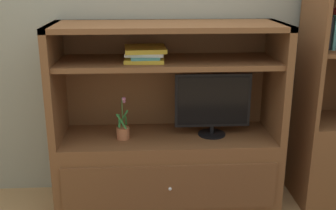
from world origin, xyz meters
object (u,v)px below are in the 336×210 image
(media_console, at_px, (168,149))
(potted_plant, at_px, (123,130))
(upright_book_row, at_px, (334,31))
(tv_monitor, at_px, (213,103))
(magazine_stack, at_px, (145,54))
(bookshelf_tall, at_px, (330,128))

(media_console, relative_size, potted_plant, 5.10)
(potted_plant, distance_m, upright_book_row, 1.65)
(tv_monitor, bearing_deg, magazine_stack, 178.57)
(tv_monitor, relative_size, bookshelf_tall, 0.30)
(potted_plant, relative_size, bookshelf_tall, 0.17)
(potted_plant, height_order, bookshelf_tall, bookshelf_tall)
(bookshelf_tall, height_order, upright_book_row, bookshelf_tall)
(potted_plant, relative_size, magazine_stack, 0.92)
(bookshelf_tall, relative_size, upright_book_row, 6.56)
(magazine_stack, bearing_deg, tv_monitor, -1.43)
(upright_book_row, bearing_deg, potted_plant, -178.27)
(potted_plant, bearing_deg, bookshelf_tall, 2.02)
(magazine_stack, distance_m, bookshelf_tall, 1.50)
(tv_monitor, xyz_separation_m, upright_book_row, (0.84, 0.01, 0.51))
(potted_plant, bearing_deg, upright_book_row, 1.73)
(tv_monitor, xyz_separation_m, potted_plant, (-0.65, -0.03, -0.18))
(tv_monitor, height_order, bookshelf_tall, bookshelf_tall)
(magazine_stack, bearing_deg, bookshelf_tall, 0.38)
(magazine_stack, bearing_deg, media_console, 2.07)
(upright_book_row, bearing_deg, magazine_stack, 179.97)
(bookshelf_tall, xyz_separation_m, upright_book_row, (-0.06, -0.01, 0.73))
(media_console, xyz_separation_m, tv_monitor, (0.33, -0.02, 0.36))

